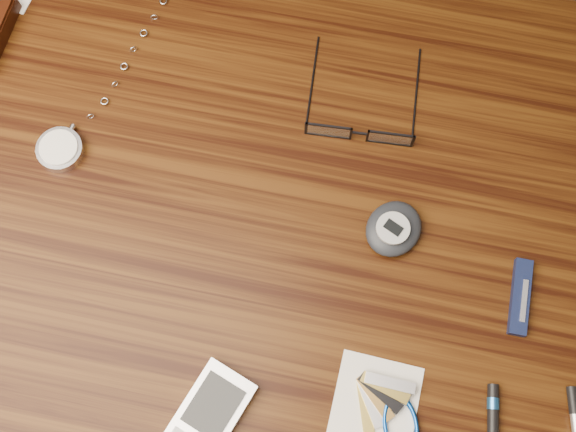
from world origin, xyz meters
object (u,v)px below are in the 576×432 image
eyeglasses (360,129)px  pda_phone (207,418)px  pocket_knife (520,297)px  pocket_watch (65,142)px  pedometer (393,229)px  desk (212,239)px  notepad_keys (388,413)px

eyeglasses → pda_phone: bearing=-105.5°
pda_phone → pocket_knife: (0.29, 0.18, -0.00)m
eyeglasses → pocket_watch: size_ratio=0.39×
pocket_watch → pedometer: size_ratio=4.09×
desk → pocket_watch: 0.21m
desk → pocket_watch: (-0.17, 0.05, 0.11)m
pda_phone → notepad_keys: 0.18m
eyeglasses → notepad_keys: size_ratio=1.30×
notepad_keys → pocket_watch: bearing=151.9°
pda_phone → notepad_keys: pda_phone is taller
desk → eyeglasses: size_ratio=7.51×
pocket_watch → pda_phone: size_ratio=2.93×
pocket_watch → desk: bearing=-15.7°
pedometer → pocket_watch: bearing=175.9°
pocket_watch → pedometer: (0.37, -0.03, 0.00)m
pedometer → notepad_keys: 0.19m
pda_phone → pocket_knife: 0.34m
eyeglasses → notepad_keys: (0.08, -0.29, -0.01)m
desk → pocket_knife: (0.34, -0.02, 0.11)m
eyeglasses → pda_phone: size_ratio=1.15×
pocket_knife → pda_phone: bearing=-147.5°
eyeglasses → pocket_watch: eyeglasses is taller
pedometer → notepad_keys: (0.03, -0.19, -0.01)m
pda_phone → eyeglasses: bearing=74.5°
pocket_knife → pocket_watch: bearing=172.2°
notepad_keys → pda_phone: bearing=-166.6°
eyeglasses → pocket_knife: size_ratio=1.65×
desk → pocket_knife: bearing=-3.8°
pda_phone → pocket_watch: bearing=131.5°
pocket_watch → pocket_knife: 0.52m
pocket_watch → notepad_keys: bearing=-28.1°
pda_phone → pocket_knife: pda_phone is taller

